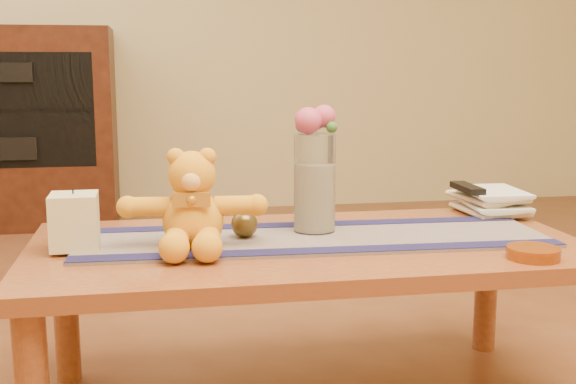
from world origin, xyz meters
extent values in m
cube|color=brown|center=(0.00, 0.00, 0.43)|extent=(1.40, 0.70, 0.04)
cylinder|color=brown|center=(-0.64, 0.29, 0.21)|extent=(0.07, 0.07, 0.41)
cylinder|color=brown|center=(0.64, 0.29, 0.21)|extent=(0.07, 0.07, 0.41)
cube|color=#191845|center=(0.02, 0.02, 0.45)|extent=(1.21, 0.40, 0.01)
cube|color=#171642|center=(0.02, -0.13, 0.46)|extent=(1.20, 0.11, 0.00)
cube|color=#171642|center=(0.03, 0.16, 0.46)|extent=(1.20, 0.11, 0.00)
cube|color=beige|center=(-0.57, 0.00, 0.52)|extent=(0.11, 0.11, 0.13)
cylinder|color=black|center=(-0.57, 0.00, 0.60)|extent=(0.00, 0.00, 0.01)
cylinder|color=silver|center=(0.04, 0.08, 0.59)|extent=(0.11, 0.11, 0.26)
cylinder|color=beige|center=(0.04, 0.08, 0.55)|extent=(0.09, 0.09, 0.18)
sphere|color=#C14467|center=(0.02, 0.07, 0.75)|extent=(0.07, 0.07, 0.07)
sphere|color=#C14467|center=(0.06, 0.08, 0.76)|extent=(0.06, 0.06, 0.06)
sphere|color=#47509B|center=(0.05, 0.11, 0.75)|extent=(0.04, 0.04, 0.04)
sphere|color=#47509B|center=(0.01, 0.10, 0.74)|extent=(0.04, 0.04, 0.04)
sphere|color=#33662D|center=(0.08, 0.06, 0.74)|extent=(0.03, 0.03, 0.03)
sphere|color=#4D3C19|center=(-0.16, 0.04, 0.49)|extent=(0.08, 0.08, 0.07)
imported|color=beige|center=(0.53, 0.24, 0.46)|extent=(0.18, 0.23, 0.02)
imported|color=beige|center=(0.54, 0.23, 0.48)|extent=(0.18, 0.24, 0.02)
imported|color=beige|center=(0.53, 0.24, 0.50)|extent=(0.19, 0.24, 0.02)
imported|color=beige|center=(0.54, 0.23, 0.52)|extent=(0.18, 0.23, 0.02)
cube|color=black|center=(0.53, 0.23, 0.54)|extent=(0.05, 0.16, 0.02)
cylinder|color=#BF5914|center=(0.48, -0.26, 0.46)|extent=(0.15, 0.15, 0.03)
cube|color=black|center=(-1.20, 2.48, 0.55)|extent=(1.20, 0.50, 1.10)
cube|color=black|center=(-1.20, 2.35, 0.46)|extent=(0.42, 0.28, 0.12)
camera|label=1|loc=(-0.37, -1.77, 0.89)|focal=45.33mm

